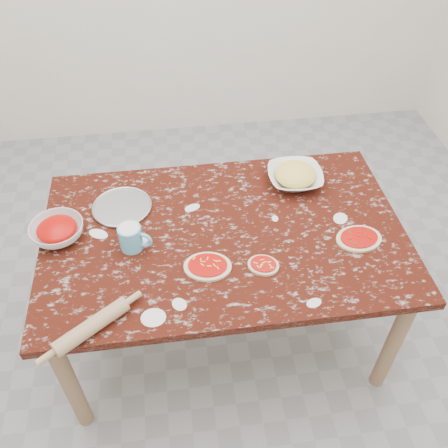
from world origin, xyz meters
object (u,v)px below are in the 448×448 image
cheese_bowl (295,177)px  flour_mug (132,237)px  pizza_tray (122,207)px  sauce_bowl (58,231)px  rolling_pin (92,326)px  worktable (224,245)px

cheese_bowl → flour_mug: 0.85m
pizza_tray → sauce_bowl: (-0.27, -0.15, 0.03)m
cheese_bowl → flour_mug: flour_mug is taller
sauce_bowl → cheese_bowl: sauce_bowl is taller
sauce_bowl → cheese_bowl: bearing=11.4°
rolling_pin → cheese_bowl: bearing=37.9°
sauce_bowl → flour_mug: 0.34m
pizza_tray → flour_mug: flour_mug is taller
sauce_bowl → worktable: bearing=-5.5°
pizza_tray → rolling_pin: (-0.10, -0.66, 0.02)m
worktable → cheese_bowl: 0.50m
cheese_bowl → rolling_pin: 1.19m
worktable → flour_mug: flour_mug is taller
flour_mug → rolling_pin: 0.43m
sauce_bowl → rolling_pin: 0.53m
cheese_bowl → rolling_pin: bearing=-142.1°
pizza_tray → sauce_bowl: sauce_bowl is taller
sauce_bowl → flour_mug: bearing=-18.0°
cheese_bowl → sauce_bowl: bearing=-168.6°
flour_mug → rolling_pin: bearing=-110.3°
worktable → pizza_tray: 0.51m
pizza_tray → sauce_bowl: size_ratio=1.17×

